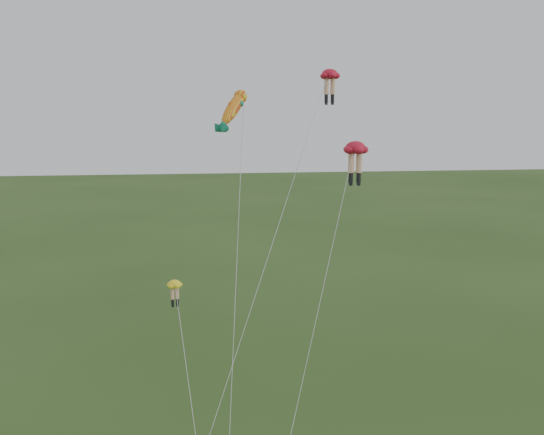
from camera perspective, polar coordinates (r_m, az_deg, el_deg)
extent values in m
ellipsoid|color=red|center=(43.55, 5.46, 13.30)|extent=(1.59, 1.59, 0.72)
cylinder|color=#F3B58F|center=(43.48, 5.14, 12.18)|extent=(0.32, 0.32, 1.10)
cylinder|color=black|center=(43.45, 5.12, 11.09)|extent=(0.25, 0.25, 0.55)
cube|color=black|center=(43.45, 5.12, 10.62)|extent=(0.21, 0.34, 0.16)
cylinder|color=#F3B58F|center=(43.53, 5.73, 12.17)|extent=(0.32, 0.32, 1.10)
cylinder|color=black|center=(43.50, 5.71, 11.08)|extent=(0.25, 0.25, 0.55)
cube|color=black|center=(43.50, 5.71, 10.61)|extent=(0.21, 0.34, 0.16)
cylinder|color=silver|center=(37.02, 0.40, -1.39)|extent=(9.35, 12.85, 20.47)
ellipsoid|color=red|center=(37.92, 7.85, 6.55)|extent=(1.84, 1.84, 0.80)
cylinder|color=#F3B58F|center=(37.96, 7.45, 5.12)|extent=(0.36, 0.36, 1.23)
cylinder|color=black|center=(38.04, 7.42, 3.74)|extent=(0.28, 0.28, 0.61)
cube|color=black|center=(38.08, 7.41, 3.15)|extent=(0.26, 0.38, 0.18)
cylinder|color=#F3B58F|center=(38.01, 8.19, 5.11)|extent=(0.36, 0.36, 1.23)
cylinder|color=black|center=(38.09, 8.16, 3.73)|extent=(0.28, 0.28, 0.61)
cube|color=black|center=(38.14, 8.14, 3.14)|extent=(0.26, 0.38, 0.18)
cylinder|color=silver|center=(34.66, 4.92, -6.23)|extent=(5.52, 8.02, 15.72)
ellipsoid|color=yellow|center=(35.39, -9.16, -6.18)|extent=(1.13, 1.13, 0.46)
cylinder|color=#F3B58F|center=(35.51, -9.36, -7.05)|extent=(0.21, 0.21, 0.71)
cylinder|color=black|center=(35.67, -9.34, -7.86)|extent=(0.16, 0.16, 0.35)
cube|color=black|center=(35.74, -9.33, -8.21)|extent=(0.16, 0.23, 0.10)
cylinder|color=#F3B58F|center=(35.57, -8.91, -7.00)|extent=(0.21, 0.21, 0.71)
cylinder|color=black|center=(35.73, -8.89, -7.82)|extent=(0.16, 0.16, 0.35)
cube|color=black|center=(35.80, -8.88, -8.17)|extent=(0.16, 0.23, 0.10)
cylinder|color=silver|center=(33.89, -8.09, -13.63)|extent=(1.22, 5.84, 7.98)
ellipsoid|color=yellow|center=(38.12, -3.62, 10.32)|extent=(2.52, 2.77, 2.75)
sphere|color=yellow|center=(38.12, -3.62, 10.32)|extent=(1.51, 1.55, 1.27)
cone|color=#127858|center=(38.12, -3.62, 10.32)|extent=(1.30, 1.36, 1.21)
cone|color=#127858|center=(38.12, -3.62, 10.32)|extent=(1.30, 1.36, 1.21)
cone|color=#127858|center=(38.12, -3.62, 10.32)|extent=(0.73, 0.77, 0.68)
cone|color=#127858|center=(38.12, -3.62, 10.32)|extent=(0.73, 0.77, 0.68)
cone|color=red|center=(38.12, -3.62, 10.32)|extent=(0.76, 0.79, 0.67)
cylinder|color=silver|center=(34.37, -3.84, -4.58)|extent=(1.16, 9.61, 17.78)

